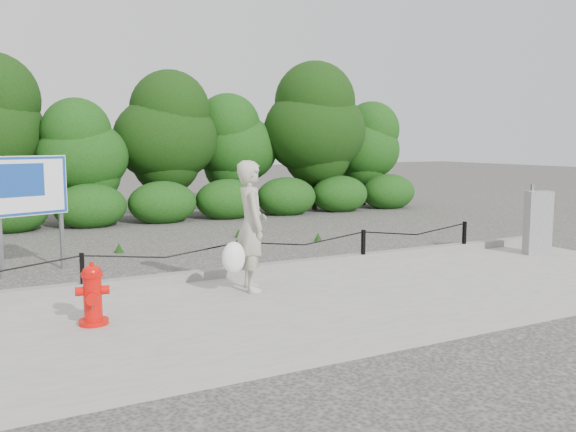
% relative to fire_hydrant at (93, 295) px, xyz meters
% --- Properties ---
extents(ground, '(90.00, 90.00, 0.00)m').
position_rel_fire_hydrant_xyz_m(ground, '(2.65, 1.67, -0.45)').
color(ground, '#2D2B28').
rests_on(ground, ground).
extents(sidewalk, '(14.00, 4.00, 0.08)m').
position_rel_fire_hydrant_xyz_m(sidewalk, '(2.65, -0.33, -0.41)').
color(sidewalk, gray).
rests_on(sidewalk, ground).
extents(curb, '(14.00, 0.22, 0.14)m').
position_rel_fire_hydrant_xyz_m(curb, '(2.65, 1.72, -0.30)').
color(curb, slate).
rests_on(curb, sidewalk).
extents(chain_barrier, '(10.06, 0.06, 0.60)m').
position_rel_fire_hydrant_xyz_m(chain_barrier, '(2.65, 1.67, 0.01)').
color(chain_barrier, black).
rests_on(chain_barrier, sidewalk).
extents(treeline, '(20.24, 3.80, 4.81)m').
position_rel_fire_hydrant_xyz_m(treeline, '(2.67, 10.61, 2.10)').
color(treeline, black).
rests_on(treeline, ground).
extents(fire_hydrant, '(0.43, 0.44, 0.77)m').
position_rel_fire_hydrant_xyz_m(fire_hydrant, '(0.00, 0.00, 0.00)').
color(fire_hydrant, red).
rests_on(fire_hydrant, sidewalk).
extents(pedestrian, '(0.82, 0.79, 1.95)m').
position_rel_fire_hydrant_xyz_m(pedestrian, '(2.41, 0.68, 0.58)').
color(pedestrian, '#A7A48F').
rests_on(pedestrian, sidewalk).
extents(utility_cabinet, '(0.54, 0.43, 1.38)m').
position_rel_fire_hydrant_xyz_m(utility_cabinet, '(8.65, 0.71, 0.26)').
color(utility_cabinet, '#97979A').
rests_on(utility_cabinet, sidewalk).
extents(advertising_sign, '(1.23, 0.48, 2.06)m').
position_rel_fire_hydrant_xyz_m(advertising_sign, '(-0.31, 3.83, 1.00)').
color(advertising_sign, slate).
rests_on(advertising_sign, ground).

